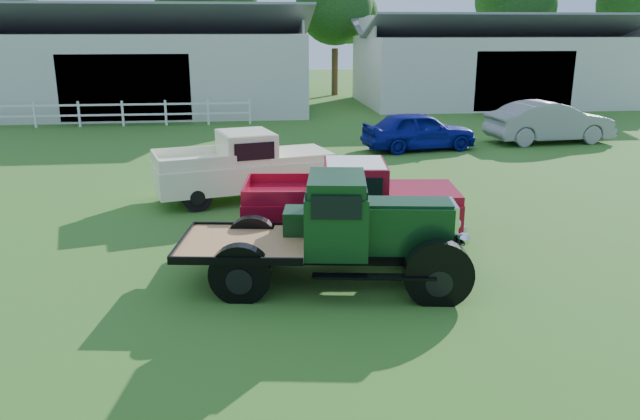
{
  "coord_description": "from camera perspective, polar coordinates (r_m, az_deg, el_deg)",
  "views": [
    {
      "loc": [
        -1.19,
        -10.54,
        4.52
      ],
      "look_at": [
        0.2,
        1.2,
        1.05
      ],
      "focal_mm": 35.0,
      "sensor_mm": 36.0,
      "label": 1
    }
  ],
  "objects": [
    {
      "name": "vintage_flatbed",
      "position": [
        11.17,
        0.99,
        -1.92
      ],
      "size": [
        5.36,
        2.76,
        2.03
      ],
      "primitive_type": null,
      "rotation": [
        0.0,
        0.0,
        -0.15
      ],
      "color": "#0F3516",
      "rests_on": "ground"
    },
    {
      "name": "tree_b",
      "position": [
        44.64,
        -10.89,
        17.65
      ],
      "size": [
        6.9,
        6.9,
        11.5
      ],
      "primitive_type": null,
      "color": "black",
      "rests_on": "ground"
    },
    {
      "name": "ground",
      "position": [
        11.53,
        -0.29,
        -6.72
      ],
      "size": [
        120.0,
        120.0,
        0.0
      ],
      "primitive_type": "plane",
      "color": "#3B6928"
    },
    {
      "name": "tree_d",
      "position": [
        48.5,
        17.25,
        16.22
      ],
      "size": [
        6.0,
        6.0,
        10.0
      ],
      "primitive_type": null,
      "color": "black",
      "rests_on": "ground"
    },
    {
      "name": "tree_c",
      "position": [
        43.98,
        1.38,
        16.32
      ],
      "size": [
        5.4,
        5.4,
        9.0
      ],
      "primitive_type": null,
      "color": "black",
      "rests_on": "ground"
    },
    {
      "name": "red_pickup",
      "position": [
        13.66,
        2.77,
        0.87
      ],
      "size": [
        4.99,
        2.36,
        1.76
      ],
      "primitive_type": null,
      "rotation": [
        0.0,
        0.0,
        -0.11
      ],
      "color": "maroon",
      "rests_on": "ground"
    },
    {
      "name": "fence_rail",
      "position": [
        31.53,
        -19.39,
        8.3
      ],
      "size": [
        14.2,
        0.16,
        1.2
      ],
      "primitive_type": null,
      "color": "white",
      "rests_on": "ground"
    },
    {
      "name": "white_pickup",
      "position": [
        17.07,
        -7.01,
        4.0
      ],
      "size": [
        5.23,
        3.06,
        1.8
      ],
      "primitive_type": null,
      "rotation": [
        0.0,
        0.0,
        0.25
      ],
      "color": "#F6F1C7",
      "rests_on": "ground"
    },
    {
      "name": "misc_car_blue",
      "position": [
        24.27,
        9.02,
        7.18
      ],
      "size": [
        4.54,
        2.4,
        1.47
      ],
      "primitive_type": "imported",
      "rotation": [
        0.0,
        0.0,
        1.73
      ],
      "color": "navy",
      "rests_on": "ground"
    },
    {
      "name": "tree_e",
      "position": [
        50.49,
        26.79,
        14.94
      ],
      "size": [
        5.7,
        5.7,
        9.5
      ],
      "primitive_type": null,
      "color": "black",
      "rests_on": "ground"
    },
    {
      "name": "misc_car_grey",
      "position": [
        27.18,
        20.27,
        7.55
      ],
      "size": [
        5.18,
        2.21,
        1.66
      ],
      "primitive_type": "imported",
      "rotation": [
        0.0,
        0.0,
        1.66
      ],
      "color": "gray",
      "rests_on": "ground"
    },
    {
      "name": "shed_right",
      "position": [
        40.54,
        15.66,
        13.05
      ],
      "size": [
        16.8,
        9.2,
        5.2
      ],
      "primitive_type": null,
      "color": "beige",
      "rests_on": "ground"
    },
    {
      "name": "shed_left",
      "position": [
        37.04,
        -16.21,
        13.06
      ],
      "size": [
        18.8,
        10.2,
        5.6
      ],
      "primitive_type": null,
      "color": "beige",
      "rests_on": "ground"
    }
  ]
}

